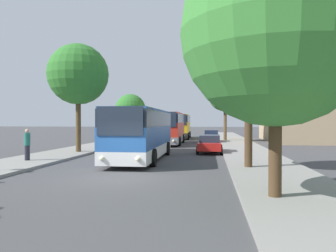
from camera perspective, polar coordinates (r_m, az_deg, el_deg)
ground_plane at (r=14.55m, az=-9.11°, el=-9.08°), size 300.00×300.00×0.00m
sidewalk_right at (r=14.24m, az=19.37°, el=-9.01°), size 4.00×120.00×0.15m
bus_front at (r=21.37m, az=-4.62°, el=-1.23°), size 2.95×10.72×3.26m
bus_middle at (r=36.07m, az=0.32°, el=-0.28°), size 2.99×10.27×3.45m
bus_rear at (r=48.29m, az=2.14°, el=0.01°), size 3.07×10.58×3.52m
parked_car_right_near at (r=26.00m, az=7.29°, el=-3.10°), size 2.03×3.96×1.43m
parked_car_right_far at (r=39.33m, az=7.55°, el=-1.75°), size 1.98×4.44×1.50m
pedestrian_walking_back at (r=21.56m, az=-23.32°, el=-2.94°), size 0.36×0.36×1.89m
tree_left_near at (r=26.74m, az=-15.38°, el=8.64°), size 4.72×4.72×8.40m
tree_left_far at (r=48.83m, az=-6.56°, el=2.92°), size 4.50×4.50×6.46m
tree_right_near at (r=42.44m, az=9.94°, el=5.41°), size 4.37×4.37×8.01m
tree_right_mid at (r=11.07m, az=18.23°, el=15.34°), size 5.95×5.95×8.10m
tree_right_far at (r=17.61m, az=13.87°, el=9.87°), size 4.08×4.08×7.19m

